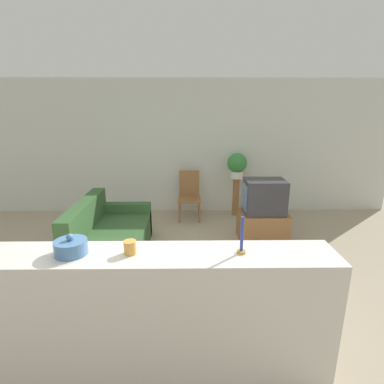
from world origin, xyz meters
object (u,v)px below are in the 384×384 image
Objects in this scene: couch at (109,238)px; wooden_chair at (189,194)px; decorative_bowl at (71,247)px; television at (264,197)px; potted_plant at (237,164)px.

wooden_chair is (1.20, 1.57, 0.22)m from couch.
wooden_chair is at bearing 76.20° from decorative_bowl.
decorative_bowl is (0.31, -2.06, 0.87)m from couch.
wooden_chair is 3.96× the size of decorative_bowl.
television is 3.40m from decorative_bowl.
decorative_bowl is at bearing -128.80° from television.
decorative_bowl reaches higher than wooden_chair.
potted_plant reaches higher than television.
wooden_chair is 1.11m from potted_plant.
decorative_bowl is (-0.89, -3.64, 0.65)m from wooden_chair.
couch is 6.68× the size of decorative_bowl.
television is at bearing -39.47° from wooden_chair.
television is 1.31× the size of potted_plant.
wooden_chair reaches higher than couch.
couch is 1.99m from wooden_chair.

